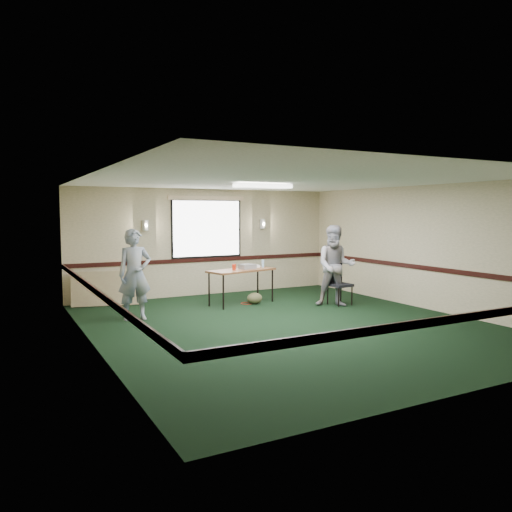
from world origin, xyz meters
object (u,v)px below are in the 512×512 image
projector (247,266)px  conference_chair (337,280)px  folding_table (242,272)px  person_right (336,266)px  person_left (135,274)px

projector → conference_chair: conference_chair is taller
projector → folding_table: bearing=-178.4°
person_right → conference_chair: bearing=76.1°
folding_table → person_right: 2.14m
projector → person_right: bearing=-44.7°
folding_table → projector: projector is taller
folding_table → projector: size_ratio=5.13×
folding_table → conference_chair: (1.93, -1.06, -0.19)m
folding_table → person_right: person_right is taller
conference_chair → folding_table: bearing=149.1°
folding_table → person_left: person_left is taller
person_left → conference_chair: bearing=-5.8°
person_left → person_right: person_right is taller
conference_chair → person_left: person_left is taller
person_left → projector: bearing=12.2°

